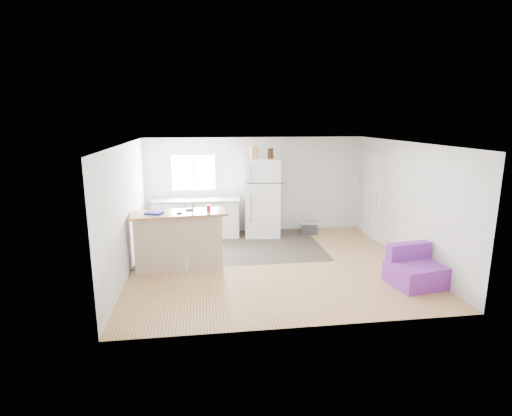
{
  "coord_description": "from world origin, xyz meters",
  "views": [
    {
      "loc": [
        -1.36,
        -7.43,
        2.84
      ],
      "look_at": [
        -0.24,
        0.7,
        1.01
      ],
      "focal_mm": 28.0,
      "sensor_mm": 36.0,
      "label": 1
    }
  ],
  "objects_px": {
    "red_cup": "(209,208)",
    "blue_tray": "(154,213)",
    "refrigerator": "(262,197)",
    "mop": "(188,258)",
    "cooler": "(309,227)",
    "bottle_left": "(269,154)",
    "bottle_right": "(272,153)",
    "cleaner_jug": "(185,264)",
    "kitchen_cabinets": "(197,217)",
    "purple_seat": "(414,271)",
    "cardboard_box": "(255,153)",
    "peninsula": "(179,239)"
  },
  "relations": [
    {
      "from": "blue_tray",
      "to": "cleaner_jug",
      "type": "bearing_deg",
      "value": -15.58
    },
    {
      "from": "purple_seat",
      "to": "bottle_left",
      "type": "xyz_separation_m",
      "value": [
        -2.03,
        3.32,
        1.78
      ]
    },
    {
      "from": "refrigerator",
      "to": "cleaner_jug",
      "type": "distance_m",
      "value": 2.97
    },
    {
      "from": "cooler",
      "to": "bottle_right",
      "type": "xyz_separation_m",
      "value": [
        -0.95,
        0.09,
        1.87
      ]
    },
    {
      "from": "cooler",
      "to": "cardboard_box",
      "type": "relative_size",
      "value": 1.56
    },
    {
      "from": "blue_tray",
      "to": "bottle_right",
      "type": "relative_size",
      "value": 1.2
    },
    {
      "from": "peninsula",
      "to": "refrigerator",
      "type": "distance_m",
      "value": 2.79
    },
    {
      "from": "kitchen_cabinets",
      "to": "cleaner_jug",
      "type": "bearing_deg",
      "value": -92.45
    },
    {
      "from": "refrigerator",
      "to": "cardboard_box",
      "type": "height_order",
      "value": "cardboard_box"
    },
    {
      "from": "mop",
      "to": "bottle_right",
      "type": "bearing_deg",
      "value": 32.43
    },
    {
      "from": "cooler",
      "to": "red_cup",
      "type": "bearing_deg",
      "value": -132.27
    },
    {
      "from": "mop",
      "to": "bottle_right",
      "type": "height_order",
      "value": "bottle_right"
    },
    {
      "from": "purple_seat",
      "to": "bottle_right",
      "type": "relative_size",
      "value": 3.71
    },
    {
      "from": "purple_seat",
      "to": "bottle_right",
      "type": "bearing_deg",
      "value": 111.37
    },
    {
      "from": "bottle_left",
      "to": "refrigerator",
      "type": "bearing_deg",
      "value": 155.32
    },
    {
      "from": "cleaner_jug",
      "to": "red_cup",
      "type": "xyz_separation_m",
      "value": [
        0.48,
        0.24,
        1.03
      ]
    },
    {
      "from": "purple_seat",
      "to": "cardboard_box",
      "type": "xyz_separation_m",
      "value": [
        -2.38,
        3.32,
        1.81
      ]
    },
    {
      "from": "red_cup",
      "to": "blue_tray",
      "type": "height_order",
      "value": "red_cup"
    },
    {
      "from": "cleaner_jug",
      "to": "mop",
      "type": "bearing_deg",
      "value": 67.32
    },
    {
      "from": "mop",
      "to": "bottle_left",
      "type": "relative_size",
      "value": 5.28
    },
    {
      "from": "red_cup",
      "to": "refrigerator",
      "type": "bearing_deg",
      "value": 55.36
    },
    {
      "from": "refrigerator",
      "to": "bottle_left",
      "type": "distance_m",
      "value": 1.09
    },
    {
      "from": "bottle_right",
      "to": "cleaner_jug",
      "type": "bearing_deg",
      "value": -133.1
    },
    {
      "from": "blue_tray",
      "to": "bottle_left",
      "type": "relative_size",
      "value": 1.2
    },
    {
      "from": "purple_seat",
      "to": "blue_tray",
      "type": "relative_size",
      "value": 3.09
    },
    {
      "from": "bottle_left",
      "to": "mop",
      "type": "bearing_deg",
      "value": -133.01
    },
    {
      "from": "refrigerator",
      "to": "mop",
      "type": "relative_size",
      "value": 1.44
    },
    {
      "from": "red_cup",
      "to": "cooler",
      "type": "bearing_deg",
      "value": 36.5
    },
    {
      "from": "cooler",
      "to": "refrigerator",
      "type": "bearing_deg",
      "value": -172.28
    },
    {
      "from": "purple_seat",
      "to": "blue_tray",
      "type": "bearing_deg",
      "value": 155.21
    },
    {
      "from": "purple_seat",
      "to": "cleaner_jug",
      "type": "xyz_separation_m",
      "value": [
        -4.01,
        1.19,
        -0.11
      ]
    },
    {
      "from": "blue_tray",
      "to": "bottle_right",
      "type": "bearing_deg",
      "value": 38.32
    },
    {
      "from": "refrigerator",
      "to": "cleaner_jug",
      "type": "height_order",
      "value": "refrigerator"
    },
    {
      "from": "kitchen_cabinets",
      "to": "refrigerator",
      "type": "xyz_separation_m",
      "value": [
        1.61,
        -0.09,
        0.47
      ]
    },
    {
      "from": "cooler",
      "to": "red_cup",
      "type": "height_order",
      "value": "red_cup"
    },
    {
      "from": "kitchen_cabinets",
      "to": "bottle_left",
      "type": "distance_m",
      "value": 2.35
    },
    {
      "from": "mop",
      "to": "kitchen_cabinets",
      "type": "bearing_deg",
      "value": 71.63
    },
    {
      "from": "refrigerator",
      "to": "cardboard_box",
      "type": "relative_size",
      "value": 6.35
    },
    {
      "from": "peninsula",
      "to": "red_cup",
      "type": "relative_size",
      "value": 15.35
    },
    {
      "from": "refrigerator",
      "to": "mop",
      "type": "bearing_deg",
      "value": -123.84
    },
    {
      "from": "kitchen_cabinets",
      "to": "purple_seat",
      "type": "xyz_separation_m",
      "value": [
        3.79,
        -3.47,
        -0.23
      ]
    },
    {
      "from": "refrigerator",
      "to": "purple_seat",
      "type": "bearing_deg",
      "value": -51.38
    },
    {
      "from": "kitchen_cabinets",
      "to": "bottle_right",
      "type": "height_order",
      "value": "bottle_right"
    },
    {
      "from": "cardboard_box",
      "to": "cleaner_jug",
      "type": "bearing_deg",
      "value": -127.43
    },
    {
      "from": "peninsula",
      "to": "mop",
      "type": "height_order",
      "value": "mop"
    },
    {
      "from": "purple_seat",
      "to": "cleaner_jug",
      "type": "distance_m",
      "value": 4.18
    },
    {
      "from": "cooler",
      "to": "cleaner_jug",
      "type": "bearing_deg",
      "value": -133.67
    },
    {
      "from": "bottle_right",
      "to": "kitchen_cabinets",
      "type": "bearing_deg",
      "value": 177.77
    },
    {
      "from": "cleaner_jug",
      "to": "mop",
      "type": "xyz_separation_m",
      "value": [
        0.06,
        0.07,
        0.1
      ]
    },
    {
      "from": "red_cup",
      "to": "bottle_right",
      "type": "distance_m",
      "value": 2.67
    }
  ]
}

